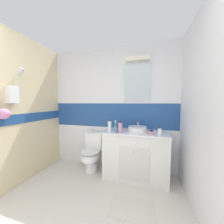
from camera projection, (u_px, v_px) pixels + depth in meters
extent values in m
cube|color=beige|center=(85.00, 215.00, 1.54)|extent=(3.20, 3.48, 0.04)
cube|color=white|center=(112.00, 146.00, 2.71)|extent=(3.20, 0.10, 0.85)
cube|color=#234C8C|center=(112.00, 115.00, 2.66)|extent=(3.20, 0.10, 0.50)
cube|color=white|center=(112.00, 76.00, 2.60)|extent=(3.20, 0.10, 1.15)
cube|color=silver|center=(137.00, 82.00, 2.41)|extent=(0.50, 0.02, 0.71)
cube|color=white|center=(138.00, 59.00, 2.34)|extent=(0.44, 0.10, 0.08)
cube|color=#234C8C|center=(3.00, 121.00, 1.81)|extent=(0.01, 3.48, 0.16)
cube|color=white|center=(12.00, 95.00, 1.89)|extent=(0.10, 0.14, 0.26)
cylinder|color=silver|center=(20.00, 83.00, 2.01)|extent=(0.02, 0.02, 0.38)
cylinder|color=silver|center=(21.00, 71.00, 1.99)|extent=(0.10, 0.07, 0.11)
sphere|color=pink|center=(4.00, 114.00, 1.74)|extent=(0.15, 0.15, 0.15)
cube|color=white|center=(222.00, 116.00, 1.09)|extent=(0.10, 3.48, 2.50)
cube|color=silver|center=(135.00, 155.00, 2.27)|extent=(1.10, 0.52, 0.82)
cube|color=white|center=(135.00, 132.00, 2.23)|extent=(1.12, 0.54, 0.03)
cube|color=silver|center=(134.00, 164.00, 2.02)|extent=(0.49, 0.01, 0.57)
cylinder|color=silver|center=(134.00, 152.00, 1.99)|extent=(0.02, 0.02, 0.03)
cylinder|color=white|center=(137.00, 129.00, 2.25)|extent=(0.33, 0.33, 0.09)
cylinder|color=#AFB1BA|center=(137.00, 127.00, 2.25)|extent=(0.27, 0.27, 0.01)
cylinder|color=silver|center=(138.00, 125.00, 2.44)|extent=(0.03, 0.03, 0.15)
cylinder|color=silver|center=(138.00, 122.00, 2.34)|extent=(0.02, 0.15, 0.02)
cylinder|color=white|center=(91.00, 166.00, 2.51)|extent=(0.24, 0.24, 0.18)
ellipsoid|color=white|center=(90.00, 157.00, 2.46)|extent=(0.34, 0.42, 0.22)
cylinder|color=white|center=(90.00, 151.00, 2.45)|extent=(0.37, 0.37, 0.02)
cube|color=white|center=(94.00, 140.00, 2.64)|extent=(0.36, 0.17, 0.35)
cylinder|color=silver|center=(94.00, 132.00, 2.62)|extent=(0.04, 0.04, 0.02)
cylinder|color=#4C7299|center=(116.00, 130.00, 2.17)|extent=(0.07, 0.07, 0.10)
cylinder|color=#3FB259|center=(116.00, 126.00, 2.15)|extent=(0.02, 0.02, 0.16)
cube|color=white|center=(116.00, 122.00, 2.14)|extent=(0.01, 0.02, 0.03)
cylinder|color=#D872BF|center=(115.00, 126.00, 2.17)|extent=(0.04, 0.02, 0.17)
cube|color=white|center=(115.00, 121.00, 2.17)|extent=(0.02, 0.02, 0.03)
cylinder|color=white|center=(160.00, 132.00, 1.97)|extent=(0.06, 0.06, 0.11)
cylinder|color=#262626|center=(160.00, 128.00, 1.97)|extent=(0.01, 0.01, 0.04)
cylinder|color=#262626|center=(160.00, 127.00, 1.96)|extent=(0.01, 0.02, 0.01)
cylinder|color=white|center=(110.00, 126.00, 2.21)|extent=(0.06, 0.06, 0.19)
cylinder|color=black|center=(110.00, 121.00, 2.20)|extent=(0.04, 0.04, 0.02)
cylinder|color=pink|center=(120.00, 128.00, 2.15)|extent=(0.07, 0.07, 0.18)
cylinder|color=black|center=(120.00, 122.00, 2.14)|extent=(0.05, 0.05, 0.02)
cylinder|color=pink|center=(151.00, 133.00, 2.01)|extent=(0.08, 0.08, 0.06)
cylinder|color=black|center=(151.00, 131.00, 2.01)|extent=(0.06, 0.06, 0.02)
cube|color=beige|center=(132.00, 209.00, 1.60)|extent=(0.58, 0.39, 0.01)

